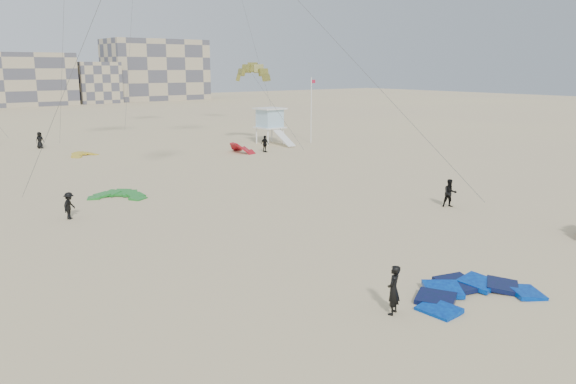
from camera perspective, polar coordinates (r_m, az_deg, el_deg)
ground at (r=23.20m, az=10.27°, el=-9.87°), size 320.00×320.00×0.00m
kite_ground_blue at (r=23.40m, az=18.41°, el=-10.14°), size 5.97×6.15×1.08m
kite_ground_green at (r=40.34m, az=-16.88°, el=-0.54°), size 5.16×5.19×1.11m
kite_ground_red_far at (r=59.27m, az=-4.71°, el=4.02°), size 3.51×3.35×3.10m
kite_ground_yellow at (r=60.39m, az=-20.03°, el=3.46°), size 3.68×3.77×1.31m
kitesurfer_main at (r=20.88m, az=10.67°, el=-9.75°), size 0.80×0.68×1.85m
kitesurfer_b at (r=37.30m, az=16.12°, el=-0.12°), size 1.11×1.05×1.81m
kitesurfer_c at (r=35.41m, az=-21.34°, el=-1.31°), size 1.16×1.16×1.62m
kitesurfer_d at (r=59.21m, az=-2.35°, el=4.91°), size 0.65×1.11×1.78m
kitesurfer_e at (r=67.78m, az=-23.91°, el=4.84°), size 1.01×0.78×1.82m
kitesurfer_f at (r=79.11m, az=-0.88°, el=6.84°), size 0.60×1.64×1.74m
kite_fly_olive at (r=64.52m, az=-3.65°, el=11.86°), size 5.34×14.54×8.42m
lifeguard_tower_near at (r=65.75m, az=-1.84°, el=6.71°), size 3.02×5.72×4.17m
flagpole at (r=66.20m, az=2.38°, el=8.44°), size 0.62×0.10×7.62m
condo_east at (r=160.52m, az=-13.28°, el=11.98°), size 26.00×14.00×16.00m
condo_fill_right at (r=150.24m, az=-18.95°, el=10.47°), size 10.00×10.00×10.00m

